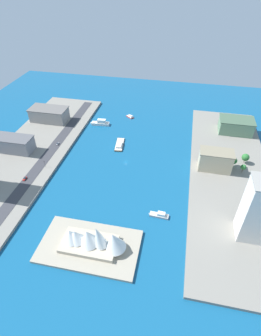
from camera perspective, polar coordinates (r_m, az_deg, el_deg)
name	(u,v)px	position (r m, az deg, el deg)	size (l,w,h in m)	color
ground_plane	(126,162)	(253.65, -0.99, 1.28)	(440.00, 440.00, 0.00)	#145684
quay_west	(230,174)	(253.71, 20.60, -1.27)	(70.00, 240.00, 2.52)	gray
quay_east	(34,149)	(286.07, -20.08, 3.80)	(70.00, 240.00, 2.52)	gray
peninsula_point	(89,246)	(188.55, -8.82, -16.28)	(67.04, 38.82, 2.00)	#A89E89
road_strip	(51,150)	(276.41, -16.71, 3.64)	(10.45, 228.00, 0.15)	#38383D
ferry_white_commuter	(100,123)	(314.71, -6.48, 9.65)	(22.93, 7.80, 6.92)	silver
barge_flat_brown	(119,145)	(276.18, -2.39, 5.05)	(10.30, 25.51, 3.51)	brown
tugboat_red	(130,117)	(329.70, -0.05, 11.03)	(10.48, 9.98, 2.82)	red
yacht_sleek_gray	(160,215)	(204.09, 6.28, -10.02)	(15.75, 5.33, 4.06)	#999EA3
terminal_long_green	(236,126)	(313.40, 21.74, 8.49)	(36.30, 23.40, 15.29)	slate
warehouse_low_gray	(13,144)	(285.89, -23.96, 4.81)	(40.08, 17.65, 14.94)	gray
office_block_beige	(215,160)	(248.12, 17.82, 1.62)	(29.52, 16.08, 18.76)	#C6B793
carpark_squat_concrete	(49,114)	(329.04, -17.10, 11.01)	(42.97, 22.39, 15.17)	gray
sedan_silver	(58,144)	(283.55, -15.43, 5.06)	(1.87, 4.42, 1.45)	black
pickup_red	(25,179)	(247.38, -21.81, -2.11)	(2.16, 5.17, 1.65)	black
traffic_light_waterfront	(44,163)	(253.54, -18.04, 1.01)	(0.36, 0.36, 6.50)	black
opera_landmark	(92,239)	(181.17, -8.26, -14.94)	(44.49, 20.41, 20.04)	#BCAD93
park_tree_cluster	(241,160)	(261.92, 22.76, 1.57)	(17.46, 21.01, 9.83)	brown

